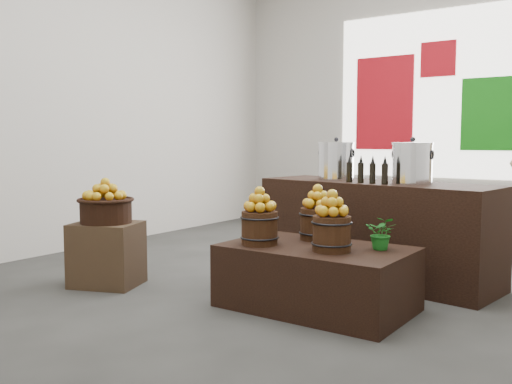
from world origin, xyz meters
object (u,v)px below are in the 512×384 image
Objects in this scene: crate at (107,254)px; display_table at (316,277)px; stock_pot_left at (336,162)px; stock_pot_center at (412,164)px; counter at (376,230)px; wicker_basket at (106,211)px.

crate is 0.40× the size of display_table.
crate is 2.00m from display_table.
stock_pot_left reaches higher than crate.
stock_pot_left is at bearing 111.11° from display_table.
display_table is (1.95, 0.47, -0.04)m from crate.
display_table is 1.48m from stock_pot_center.
display_table is at bearing -81.56° from counter.
display_table is at bearing 13.54° from wicker_basket.
wicker_basket reaches higher than crate.
counter is at bearing -8.04° from stock_pot_left.
counter is at bearing 171.96° from stock_pot_center.
crate is 1.64× the size of stock_pot_left.
wicker_basket is (0.00, 0.00, 0.40)m from crate.
counter is 6.47× the size of stock_pot_left.
display_table is 0.63× the size of counter.
display_table is (1.95, 0.47, -0.44)m from wicker_basket.
wicker_basket is at bearing 0.00° from crate.
counter reaches higher than display_table.
stock_pot_center is at bearing 0.00° from counter.
display_table is 1.60m from stock_pot_left.
stock_pot_left and stock_pot_center have the same top height.
stock_pot_center is at bearing -8.04° from stock_pot_left.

